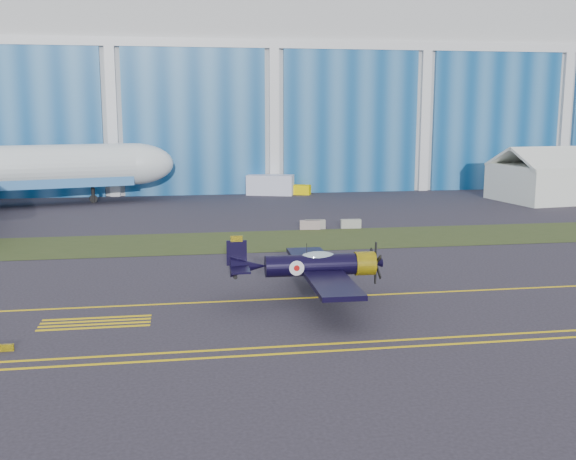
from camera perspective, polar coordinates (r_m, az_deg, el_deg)
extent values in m
plane|color=#312D38|center=(48.30, 6.97, -3.85)|extent=(260.00, 260.00, 0.00)
cube|color=#475128|center=(61.56, 3.39, -0.76)|extent=(260.00, 10.00, 0.02)
cube|color=silver|center=(117.81, -2.75, 11.72)|extent=(220.00, 45.00, 30.00)
cube|color=#0F4B8C|center=(95.15, -1.18, 9.12)|extent=(220.00, 0.60, 20.00)
cube|color=silver|center=(95.52, -1.20, 15.49)|extent=(220.00, 0.70, 1.20)
cube|color=yellow|center=(43.67, 8.79, -5.38)|extent=(200.00, 0.20, 0.02)
cube|color=yellow|center=(35.17, 13.57, -9.38)|extent=(80.00, 0.20, 0.02)
cube|color=yellow|center=(36.04, 12.96, -8.87)|extent=(80.00, 0.20, 0.02)
cube|color=yellow|center=(36.03, -23.13, -9.17)|extent=(1.20, 0.15, 0.35)
cube|color=silver|center=(93.88, -1.51, 3.83)|extent=(6.87, 4.37, 2.77)
cube|color=#F5DC00|center=(94.31, 1.19, 3.43)|extent=(2.68, 2.20, 1.35)
cube|color=gray|center=(66.40, 1.87, 0.43)|extent=(2.07, 0.89, 0.90)
cube|color=gray|center=(66.81, 2.32, 0.48)|extent=(2.05, 0.81, 0.90)
cube|color=#9DA095|center=(67.34, 5.34, 0.53)|extent=(2.03, 0.72, 0.90)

